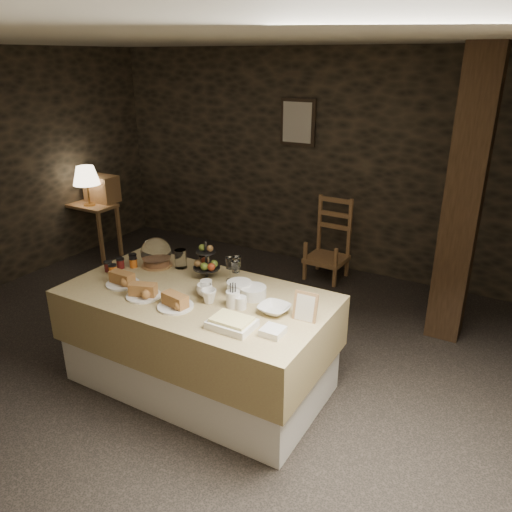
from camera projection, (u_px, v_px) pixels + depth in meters
The scene contains 28 objects.
ground_plane at pixel (190, 349), 4.54m from camera, with size 5.50×5.00×0.01m, color black.
room_shell at pixel (180, 181), 3.96m from camera, with size 5.52×5.02×2.60m.
buffet_table at pixel (198, 333), 3.91m from camera, with size 2.05×1.09×0.81m.
console_table at pixel (91, 213), 6.48m from camera, with size 0.66×0.38×0.71m.
table_lamp at pixel (86, 176), 6.23m from camera, with size 0.34×0.34×0.50m.
wine_rack at pixel (102, 188), 6.49m from camera, with size 0.42×0.26×0.34m, color brown.
chair at pixel (329, 243), 5.91m from camera, with size 0.46×0.44×0.75m.
timber_column at pixel (463, 202), 4.34m from camera, with size 0.30×0.30×2.60m, color black.
framed_picture at pixel (298, 122), 5.94m from camera, with size 0.45×0.04×0.55m.
plate_stack_a at pixel (239, 288), 3.75m from camera, with size 0.19×0.19×0.10m, color white.
plate_stack_b at pixel (253, 292), 3.70m from camera, with size 0.20×0.20×0.09m, color white.
cutlery_holder at pixel (233, 299), 3.56m from camera, with size 0.10×0.10×0.12m, color white.
cup_a at pixel (205, 290), 3.72m from camera, with size 0.12×0.12×0.09m, color white.
cup_b at pixel (209, 296), 3.62m from camera, with size 0.11×0.11×0.10m, color white.
mug_c at pixel (206, 286), 3.78m from camera, with size 0.09×0.09×0.10m, color white.
mug_d at pixel (241, 303), 3.54m from camera, with size 0.08×0.08×0.09m, color white.
bowl at pixel (274, 309), 3.49m from camera, with size 0.22×0.22×0.05m, color white.
cake_dome at pixel (156, 254), 4.24m from camera, with size 0.26×0.26×0.26m.
fruit_stand at pixel (206, 263), 4.01m from camera, with size 0.22×0.22×0.31m.
bread_platter_left at pixel (122, 280), 3.91m from camera, with size 0.26×0.26×0.11m.
bread_platter_center at pixel (143, 292), 3.71m from camera, with size 0.26×0.26×0.11m.
bread_platter_right at pixel (175, 302), 3.55m from camera, with size 0.26×0.26×0.11m.
jam_jars at pixel (122, 265), 4.20m from camera, with size 0.18×0.32×0.07m.
tart_dish at pixel (232, 323), 3.29m from camera, with size 0.30×0.22×0.07m.
square_dish at pixel (273, 331), 3.21m from camera, with size 0.14×0.14×0.04m, color white.
menu_frame at pixel (305, 308), 3.37m from camera, with size 0.17×0.02×0.22m, color brown.
storage_jar_a at pixel (181, 259), 4.21m from camera, with size 0.10×0.10×0.16m, color white.
storage_jar_b at pixel (204, 263), 4.14m from camera, with size 0.09×0.09×0.14m, color white.
Camera 1 is at (2.47, -3.08, 2.48)m, focal length 35.00 mm.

